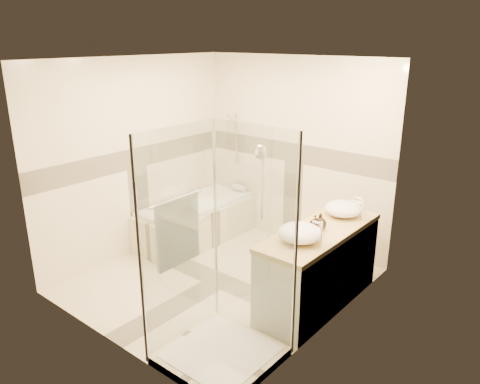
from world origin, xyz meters
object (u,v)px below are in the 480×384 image
Objects in this scene: bathtub at (196,219)px; amenity_bottle_a at (315,224)px; shower_enclosure at (216,302)px; vessel_sink_far at (300,233)px; vanity at (319,267)px; amenity_bottle_b at (320,221)px; vessel_sink_near at (343,209)px.

amenity_bottle_a reaches higher than bathtub.
vessel_sink_far is (0.27, 0.90, 0.43)m from shower_enclosure.
shower_enclosure reaches higher than vanity.
amenity_bottle_a is (-0.02, -0.09, 0.51)m from vanity.
vanity reaches higher than bathtub.
shower_enclosure is 1.38m from amenity_bottle_b.
vessel_sink_far is (2.13, -0.72, 0.63)m from bathtub.
bathtub is 2.22m from vessel_sink_near.
shower_enclosure is 1.84m from vessel_sink_near.
bathtub is at bearing 170.75° from vanity.
vanity is (2.15, -0.35, 0.12)m from bathtub.
amenity_bottle_a is at bearing -90.00° from amenity_bottle_b.
vanity is 0.71m from vessel_sink_near.
shower_enclosure is 1.04m from vessel_sink_far.
amenity_bottle_b is at bearing 145.77° from vanity.
amenity_bottle_a reaches higher than vessel_sink_near.
vessel_sink_far is at bearing -90.00° from amenity_bottle_a.
amenity_bottle_a is (0.00, -0.59, 0.01)m from vessel_sink_near.
bathtub is 1.05× the size of vanity.
amenity_bottle_a reaches higher than amenity_bottle_b.
vessel_sink_near is at bearing 90.00° from amenity_bottle_b.
vanity is at bearing -87.72° from vessel_sink_near.
bathtub is at bearing 168.42° from amenity_bottle_a.
shower_enclosure is 5.03× the size of vessel_sink_near.
vessel_sink_near reaches higher than bathtub.
amenity_bottle_b is at bearing -90.00° from vessel_sink_near.
shower_enclosure is 12.15× the size of amenity_bottle_b.
vessel_sink_far reaches higher than amenity_bottle_b.
bathtub is 2.26m from amenity_bottle_a.
shower_enclosure reaches higher than vessel_sink_far.
bathtub is 3.98× the size of vessel_sink_far.
shower_enclosure reaches higher than bathtub.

